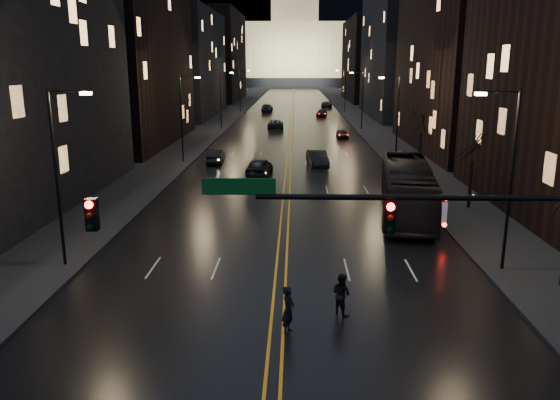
# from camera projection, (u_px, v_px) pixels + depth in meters

# --- Properties ---
(ground) EXTENTS (900.00, 900.00, 0.00)m
(ground) POSITION_uv_depth(u_px,v_px,m) (273.00, 381.00, 17.78)
(ground) COLOR black
(ground) RESTS_ON ground
(road) EXTENTS (20.00, 320.00, 0.02)m
(road) POSITION_uv_depth(u_px,v_px,m) (293.00, 103.00, 143.83)
(road) COLOR black
(road) RESTS_ON ground
(sidewalk_left) EXTENTS (8.00, 320.00, 0.16)m
(sidewalk_left) POSITION_uv_depth(u_px,v_px,m) (240.00, 103.00, 144.20)
(sidewalk_left) COLOR black
(sidewalk_left) RESTS_ON ground
(sidewalk_right) EXTENTS (8.00, 320.00, 0.16)m
(sidewalk_right) POSITION_uv_depth(u_px,v_px,m) (346.00, 103.00, 143.43)
(sidewalk_right) COLOR black
(sidewalk_right) RESTS_ON ground
(center_line) EXTENTS (0.62, 320.00, 0.01)m
(center_line) POSITION_uv_depth(u_px,v_px,m) (293.00, 103.00, 143.83)
(center_line) COLOR orange
(center_line) RESTS_ON road
(building_left_mid) EXTENTS (12.00, 30.00, 28.00)m
(building_left_mid) POSITION_uv_depth(u_px,v_px,m) (121.00, 31.00, 67.32)
(building_left_mid) COLOR black
(building_left_mid) RESTS_ON ground
(building_left_far) EXTENTS (12.00, 34.00, 20.00)m
(building_left_far) POSITION_uv_depth(u_px,v_px,m) (184.00, 64.00, 105.14)
(building_left_far) COLOR black
(building_left_far) RESTS_ON ground
(building_left_dist) EXTENTS (12.00, 40.00, 24.00)m
(building_left_dist) POSITION_uv_depth(u_px,v_px,m) (218.00, 57.00, 151.20)
(building_left_dist) COLOR black
(building_left_dist) RESTS_ON ground
(building_right_mid) EXTENTS (12.00, 34.00, 26.00)m
(building_right_mid) POSITION_uv_depth(u_px,v_px,m) (403.00, 48.00, 103.26)
(building_right_mid) COLOR black
(building_right_mid) RESTS_ON ground
(building_right_dist) EXTENTS (12.00, 40.00, 22.00)m
(building_right_dist) POSITION_uv_depth(u_px,v_px,m) (370.00, 60.00, 150.29)
(building_right_dist) COLOR black
(building_right_dist) RESTS_ON ground
(capitol) EXTENTS (90.00, 50.00, 58.50)m
(capitol) POSITION_uv_depth(u_px,v_px,m) (295.00, 48.00, 256.04)
(capitol) COLOR black
(capitol) RESTS_ON ground
(traffic_signal) EXTENTS (17.29, 0.45, 7.00)m
(traffic_signal) POSITION_uv_depth(u_px,v_px,m) (469.00, 233.00, 16.37)
(traffic_signal) COLOR black
(traffic_signal) RESTS_ON ground
(streetlamp_right_near) EXTENTS (2.13, 0.25, 9.00)m
(streetlamp_right_near) POSITION_uv_depth(u_px,v_px,m) (508.00, 171.00, 25.94)
(streetlamp_right_near) COLOR black
(streetlamp_right_near) RESTS_ON ground
(streetlamp_left_near) EXTENTS (2.13, 0.25, 9.00)m
(streetlamp_left_near) POSITION_uv_depth(u_px,v_px,m) (59.00, 169.00, 26.54)
(streetlamp_left_near) COLOR black
(streetlamp_left_near) RESTS_ON ground
(streetlamp_right_mid) EXTENTS (2.13, 0.25, 9.00)m
(streetlamp_right_mid) POSITION_uv_depth(u_px,v_px,m) (396.00, 114.00, 55.03)
(streetlamp_right_mid) COLOR black
(streetlamp_right_mid) RESTS_ON ground
(streetlamp_left_mid) EXTENTS (2.13, 0.25, 9.00)m
(streetlamp_left_mid) POSITION_uv_depth(u_px,v_px,m) (183.00, 114.00, 55.63)
(streetlamp_left_mid) COLOR black
(streetlamp_left_mid) RESTS_ON ground
(streetlamp_right_far) EXTENTS (2.13, 0.25, 9.00)m
(streetlamp_right_far) POSITION_uv_depth(u_px,v_px,m) (361.00, 97.00, 84.12)
(streetlamp_right_far) COLOR black
(streetlamp_right_far) RESTS_ON ground
(streetlamp_left_far) EXTENTS (2.13, 0.25, 9.00)m
(streetlamp_left_far) POSITION_uv_depth(u_px,v_px,m) (222.00, 97.00, 84.72)
(streetlamp_left_far) COLOR black
(streetlamp_left_far) RESTS_ON ground
(streetlamp_right_dist) EXTENTS (2.13, 0.25, 9.00)m
(streetlamp_right_dist) POSITION_uv_depth(u_px,v_px,m) (344.00, 88.00, 113.22)
(streetlamp_right_dist) COLOR black
(streetlamp_right_dist) RESTS_ON ground
(streetlamp_left_dist) EXTENTS (2.13, 0.25, 9.00)m
(streetlamp_left_dist) POSITION_uv_depth(u_px,v_px,m) (241.00, 88.00, 113.81)
(streetlamp_left_dist) COLOR black
(streetlamp_left_dist) RESTS_ON ground
(tree_right_mid) EXTENTS (2.40, 2.40, 6.65)m
(tree_right_mid) POSITION_uv_depth(u_px,v_px,m) (474.00, 146.00, 37.65)
(tree_right_mid) COLOR black
(tree_right_mid) RESTS_ON ground
(tree_right_far) EXTENTS (2.40, 2.40, 6.65)m
(tree_right_far) POSITION_uv_depth(u_px,v_px,m) (422.00, 122.00, 53.17)
(tree_right_far) COLOR black
(tree_right_far) RESTS_ON ground
(bus) EXTENTS (4.85, 13.44, 3.66)m
(bus) POSITION_uv_depth(u_px,v_px,m) (407.00, 189.00, 36.88)
(bus) COLOR black
(bus) RESTS_ON ground
(oncoming_car_a) EXTENTS (2.55, 5.17, 1.70)m
(oncoming_car_a) POSITION_uv_depth(u_px,v_px,m) (259.00, 167.00, 50.16)
(oncoming_car_a) COLOR black
(oncoming_car_a) RESTS_ON ground
(oncoming_car_b) EXTENTS (1.81, 4.60, 1.49)m
(oncoming_car_b) POSITION_uv_depth(u_px,v_px,m) (215.00, 156.00, 56.65)
(oncoming_car_b) COLOR black
(oncoming_car_b) RESTS_ON ground
(oncoming_car_c) EXTENTS (2.66, 5.45, 1.49)m
(oncoming_car_c) POSITION_uv_depth(u_px,v_px,m) (275.00, 124.00, 86.49)
(oncoming_car_c) COLOR black
(oncoming_car_c) RESTS_ON ground
(oncoming_car_d) EXTENTS (2.41, 5.73, 1.65)m
(oncoming_car_d) POSITION_uv_depth(u_px,v_px,m) (267.00, 108.00, 117.53)
(oncoming_car_d) COLOR black
(oncoming_car_d) RESTS_ON ground
(receding_car_a) EXTENTS (2.27, 5.13, 1.64)m
(receding_car_a) POSITION_uv_depth(u_px,v_px,m) (317.00, 159.00, 54.66)
(receding_car_a) COLOR black
(receding_car_a) RESTS_ON ground
(receding_car_b) EXTENTS (1.59, 3.77, 1.27)m
(receding_car_b) POSITION_uv_depth(u_px,v_px,m) (342.00, 134.00, 75.43)
(receding_car_b) COLOR black
(receding_car_b) RESTS_ON ground
(receding_car_c) EXTENTS (2.45, 4.92, 1.37)m
(receding_car_c) POSITION_uv_depth(u_px,v_px,m) (322.00, 113.00, 106.46)
(receding_car_c) COLOR black
(receding_car_c) RESTS_ON ground
(receding_car_d) EXTENTS (2.67, 5.47, 1.50)m
(receding_car_d) POSITION_uv_depth(u_px,v_px,m) (327.00, 105.00, 128.05)
(receding_car_d) COLOR black
(receding_car_d) RESTS_ON ground
(pedestrian_a) EXTENTS (0.65, 0.80, 1.90)m
(pedestrian_a) POSITION_uv_depth(u_px,v_px,m) (288.00, 310.00, 20.75)
(pedestrian_a) COLOR black
(pedestrian_a) RESTS_ON ground
(pedestrian_b) EXTENTS (0.94, 0.96, 1.78)m
(pedestrian_b) POSITION_uv_depth(u_px,v_px,m) (341.00, 294.00, 22.34)
(pedestrian_b) COLOR black
(pedestrian_b) RESTS_ON ground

